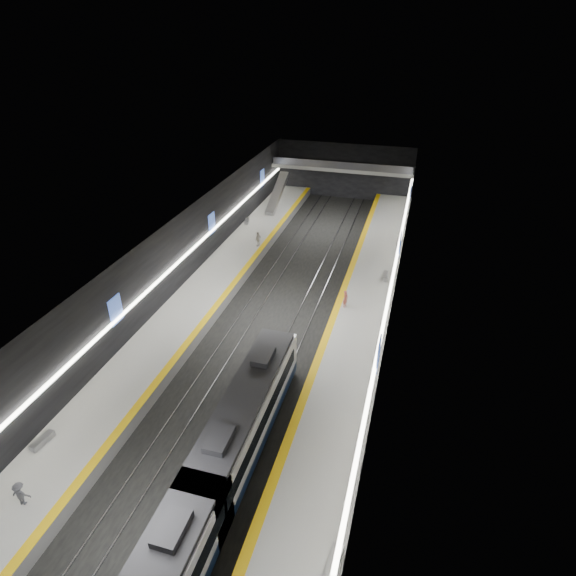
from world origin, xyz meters
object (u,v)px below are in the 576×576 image
(train, at_px, (201,505))
(passenger_right_a, at_px, (345,299))
(bench_left_far, at_px, (247,221))
(bench_right_far, at_px, (385,276))
(passenger_left_b, at_px, (20,494))
(escalator, at_px, (277,193))
(passenger_left_a, at_px, (258,239))
(bench_right_near, at_px, (332,565))
(bench_left_near, at_px, (42,441))

(train, xyz_separation_m, passenger_right_a, (3.47, 22.90, -0.38))
(bench_left_far, relative_size, bench_right_far, 0.97)
(bench_left_far, xyz_separation_m, passenger_left_b, (2.25, -41.10, 0.56))
(escalator, relative_size, passenger_left_a, 4.64)
(passenger_left_a, height_order, passenger_left_b, passenger_left_a)
(train, bearing_deg, passenger_left_b, -169.81)
(train, xyz_separation_m, escalator, (-10.00, 46.07, 0.70))
(bench_right_far, distance_m, passenger_left_a, 15.16)
(bench_right_near, bearing_deg, bench_left_far, 121.42)
(bench_right_near, relative_size, passenger_left_b, 1.30)
(bench_right_near, xyz_separation_m, bench_right_far, (-0.63, 29.98, -0.03))
(passenger_left_a, bearing_deg, bench_left_near, 8.79)
(train, distance_m, escalator, 47.15)
(train, height_order, passenger_left_b, train)
(bench_left_near, bearing_deg, bench_right_near, -0.90)
(passenger_right_a, xyz_separation_m, passenger_left_a, (-11.78, 10.20, 0.05))
(escalator, bearing_deg, passenger_left_a, -82.56)
(bench_left_near, distance_m, bench_right_far, 32.74)
(escalator, xyz_separation_m, bench_right_near, (17.00, -46.70, -1.65))
(bench_right_far, bearing_deg, passenger_left_a, 165.80)
(bench_right_far, distance_m, passenger_left_b, 35.04)
(bench_left_near, xyz_separation_m, bench_right_far, (18.08, 27.29, 0.02))
(bench_right_near, xyz_separation_m, passenger_left_a, (-15.31, 33.73, 0.62))
(passenger_left_b, bearing_deg, bench_left_far, -97.60)
(bench_left_far, xyz_separation_m, bench_right_near, (19.00, -39.98, 0.04))
(train, relative_size, passenger_left_a, 16.19)
(escalator, height_order, bench_left_far, escalator)
(escalator, distance_m, bench_right_far, 23.46)
(escalator, xyz_separation_m, bench_left_near, (-1.71, -44.01, -1.70))
(passenger_right_a, height_order, passenger_left_b, passenger_right_a)
(bench_left_near, distance_m, bench_right_near, 18.90)
(train, distance_m, passenger_left_b, 9.91)
(passenger_left_a, bearing_deg, passenger_left_b, 12.68)
(escalator, height_order, bench_left_near, escalator)
(bench_right_far, height_order, passenger_left_b, passenger_left_b)
(passenger_right_a, relative_size, passenger_left_a, 0.94)
(passenger_right_a, relative_size, passenger_left_b, 1.06)
(bench_left_near, bearing_deg, bench_right_far, 63.75)
(bench_left_far, distance_m, bench_right_far, 20.92)
(escalator, bearing_deg, bench_right_near, -70.00)
(train, relative_size, passenger_right_a, 17.17)
(train, xyz_separation_m, bench_right_near, (7.00, -0.63, -0.95))
(escalator, xyz_separation_m, passenger_left_b, (0.25, -47.82, -1.13))
(train, distance_m, bench_left_near, 11.93)
(train, height_order, passenger_left_a, train)
(train, relative_size, bench_left_far, 16.46)
(bench_left_far, distance_m, passenger_left_b, 41.17)
(escalator, relative_size, bench_right_far, 4.59)
(bench_left_far, distance_m, passenger_right_a, 22.59)
(bench_right_near, height_order, passenger_left_a, passenger_left_a)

